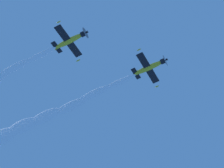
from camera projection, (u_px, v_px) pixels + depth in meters
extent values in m
ellipsoid|color=gold|center=(149.00, 68.00, 102.14)|extent=(4.68, 7.18, 1.58)
cylinder|color=black|center=(163.00, 61.00, 101.34)|extent=(1.73, 1.52, 1.45)
cone|color=black|center=(166.00, 60.00, 101.17)|extent=(0.96, 0.99, 0.69)
cylinder|color=#3F3F47|center=(165.00, 60.00, 101.21)|extent=(2.82, 1.42, 3.13)
cube|color=black|center=(148.00, 68.00, 102.01)|extent=(8.77, 5.61, 2.57)
ellipsoid|color=gold|center=(157.00, 87.00, 102.74)|extent=(0.75, 1.04, 0.35)
ellipsoid|color=gold|center=(139.00, 50.00, 101.29)|extent=(0.75, 1.04, 0.35)
cube|color=black|center=(136.00, 74.00, 102.95)|extent=(3.35, 2.40, 0.98)
cube|color=gold|center=(136.00, 73.00, 103.50)|extent=(0.97, 1.26, 1.25)
ellipsoid|color=#1E232D|center=(150.00, 67.00, 102.50)|extent=(1.60, 1.90, 0.93)
ellipsoid|color=gold|center=(70.00, 41.00, 99.06)|extent=(4.73, 7.20, 1.46)
cylinder|color=black|center=(83.00, 34.00, 98.33)|extent=(1.75, 1.56, 1.46)
cone|color=black|center=(86.00, 32.00, 98.17)|extent=(0.97, 1.01, 0.69)
cylinder|color=#3F3F47|center=(86.00, 33.00, 98.21)|extent=(2.85, 1.50, 3.20)
cube|color=black|center=(68.00, 41.00, 98.93)|extent=(8.69, 5.57, 2.87)
ellipsoid|color=gold|center=(78.00, 60.00, 99.48)|extent=(0.76, 1.04, 0.34)
ellipsoid|color=gold|center=(59.00, 22.00, 98.37)|extent=(0.76, 1.04, 0.34)
cube|color=black|center=(57.00, 47.00, 99.81)|extent=(3.32, 2.39, 1.08)
cube|color=gold|center=(57.00, 47.00, 100.37)|extent=(1.00, 1.30, 1.22)
ellipsoid|color=#1E232D|center=(71.00, 40.00, 99.43)|extent=(1.62, 1.92, 0.92)
ellipsoid|color=white|center=(119.00, 82.00, 103.76)|extent=(4.93, 7.91, 1.30)
ellipsoid|color=white|center=(94.00, 94.00, 105.00)|extent=(5.33, 8.13, 1.76)
ellipsoid|color=white|center=(71.00, 106.00, 106.18)|extent=(5.74, 8.34, 2.21)
ellipsoid|color=white|center=(45.00, 117.00, 107.52)|extent=(6.15, 8.56, 2.67)
ellipsoid|color=white|center=(22.00, 127.00, 108.51)|extent=(6.55, 8.78, 3.12)
ellipsoid|color=white|center=(2.00, 137.00, 109.95)|extent=(6.96, 9.00, 3.58)
ellipsoid|color=white|center=(40.00, 55.00, 100.45)|extent=(4.93, 7.91, 1.30)
ellipsoid|color=white|center=(15.00, 67.00, 101.52)|extent=(5.33, 8.13, 1.76)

